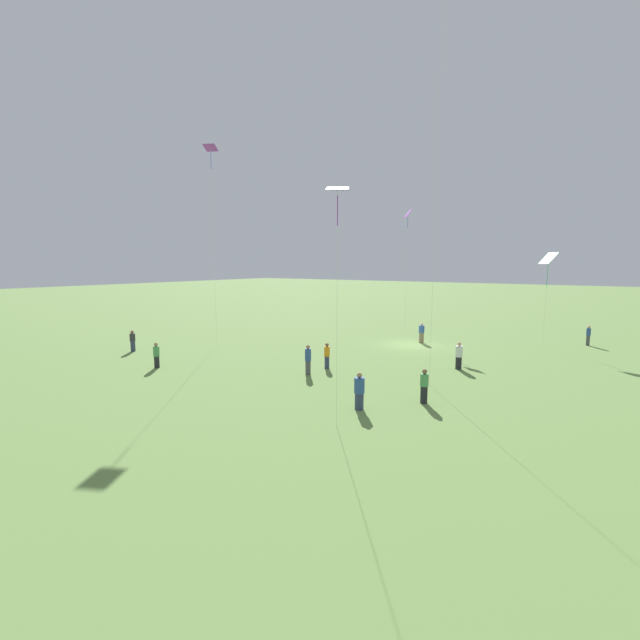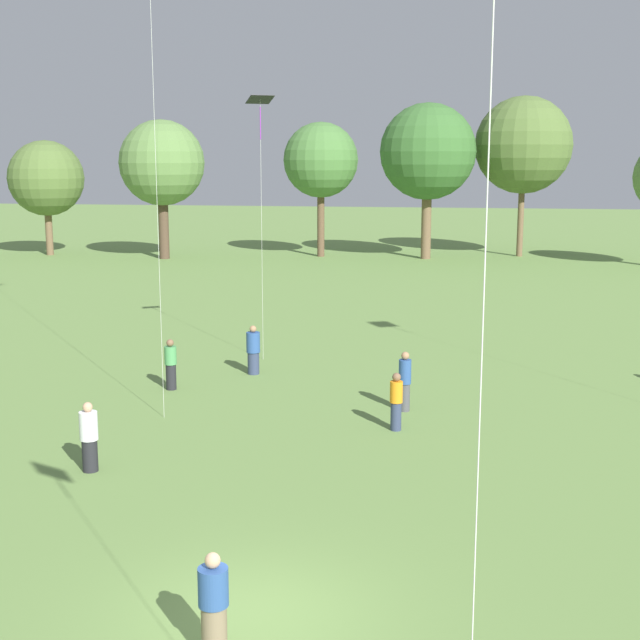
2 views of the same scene
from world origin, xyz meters
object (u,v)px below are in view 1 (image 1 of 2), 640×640
object	(u,v)px
person_2	(588,335)
kite_5	(548,260)
person_5	(424,386)
person_7	(327,356)
person_4	(156,355)
person_0	(421,333)
kite_4	(338,198)
person_6	(459,356)
person_1	(133,341)
person_3	(359,392)
kite_1	(408,218)
person_8	(308,360)
kite_0	(211,158)

from	to	relation	value
person_2	kite_5	size ratio (longest dim) A/B	0.22
person_5	person_7	distance (m)	8.24
person_4	person_7	world-z (taller)	person_4
person_0	kite_4	size ratio (longest dim) A/B	0.18
person_6	kite_4	xyz separation A→B (m)	(1.44, 12.44, 8.29)
person_1	kite_5	world-z (taller)	kite_5
person_3	kite_4	world-z (taller)	kite_4
person_3	person_7	world-z (taller)	person_3
kite_1	kite_5	distance (m)	13.06
person_2	person_6	xyz separation A→B (m)	(6.52, 13.82, -0.00)
person_7	kite_5	bearing A→B (deg)	-91.82
person_0	kite_4	xyz separation A→B (m)	(-3.79, 19.88, 8.30)
person_8	kite_4	bearing A→B (deg)	-29.11
person_3	kite_1	size ratio (longest dim) A/B	0.15
kite_1	kite_5	world-z (taller)	kite_1
person_0	kite_0	bearing A→B (deg)	54.99
person_1	person_3	size ratio (longest dim) A/B	0.93
person_1	person_6	distance (m)	23.71
kite_4	kite_5	bearing A→B (deg)	94.85
person_0	person_6	distance (m)	9.10
kite_5	person_8	bearing A→B (deg)	-25.79
person_7	kite_4	bearing A→B (deg)	155.52
kite_0	kite_4	xyz separation A→B (m)	(-17.10, 9.28, -5.58)
kite_4	person_4	bearing A→B (deg)	-171.76
person_0	person_5	size ratio (longest dim) A/B	1.03
person_1	person_2	xyz separation A→B (m)	(-28.77, -22.02, 0.05)
person_5	person_3	bearing A→B (deg)	68.34
person_1	kite_0	world-z (taller)	kite_0
person_0	person_1	size ratio (longest dim) A/B	1.06
person_4	kite_5	distance (m)	30.52
kite_1	person_2	bearing A→B (deg)	99.74
person_0	person_8	size ratio (longest dim) A/B	0.95
person_6	kite_1	bearing A→B (deg)	42.99
person_2	person_3	xyz separation A→B (m)	(8.14, 23.98, -0.01)
person_7	kite_5	size ratio (longest dim) A/B	0.22
person_3	person_7	bearing A→B (deg)	74.48
person_5	person_1	bearing A→B (deg)	20.70
person_3	person_8	size ratio (longest dim) A/B	0.95
person_5	person_7	xyz separation A→B (m)	(7.59, -3.21, -0.01)
person_1	person_8	world-z (taller)	person_8
person_0	kite_1	world-z (taller)	kite_1
person_7	kite_4	size ratio (longest dim) A/B	0.17
person_6	person_8	bearing A→B (deg)	139.97
person_5	person_0	bearing A→B (deg)	-49.72
person_3	kite_0	world-z (taller)	kite_0
person_8	kite_1	distance (m)	21.82
kite_0	kite_5	xyz separation A→B (m)	(-21.97, -15.29, -7.81)
kite_0	person_3	bearing A→B (deg)	176.53
person_7	kite_5	distance (m)	20.55
kite_5	person_7	bearing A→B (deg)	-28.32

